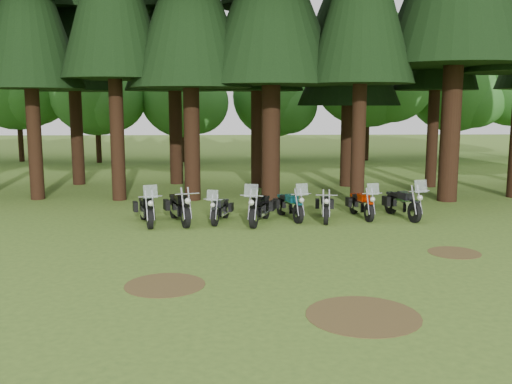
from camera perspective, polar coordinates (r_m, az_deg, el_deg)
ground at (r=14.89m, az=3.47°, el=-6.75°), size 120.00×120.00×0.00m
pine_back_4 at (r=28.38m, az=9.44°, el=17.33°), size 4.94×4.94×13.78m
decid_1 at (r=42.65m, az=-22.47°, el=10.63°), size 7.91×7.69×9.88m
decid_2 at (r=40.09m, az=-15.33°, el=9.88°), size 6.72×6.53×8.40m
decid_3 at (r=39.55m, az=-6.97°, el=9.51°), size 6.12×5.95×7.65m
decid_4 at (r=40.71m, az=2.15°, el=9.34°), size 5.93×5.76×7.41m
decid_5 at (r=41.21m, az=11.79°, el=11.75°), size 8.45×8.21×10.56m
decid_6 at (r=44.39m, az=19.71°, el=9.87°), size 7.06×6.86×8.82m
dirt_patch_0 at (r=13.01m, az=-9.09°, el=-9.15°), size 1.80×1.80×0.01m
dirt_patch_1 at (r=16.41m, az=19.22°, el=-5.75°), size 1.40×1.40×0.01m
dirt_patch_2 at (r=11.29m, az=10.66°, el=-12.03°), size 2.20×2.20×0.01m
motorcycle_0 at (r=19.39m, az=-10.93°, el=-1.74°), size 0.95×2.32×1.48m
motorcycle_1 at (r=19.40m, az=-7.68°, el=-1.61°), size 0.94×2.35×0.99m
motorcycle_2 at (r=19.41m, az=-3.59°, el=-1.81°), size 0.72×1.98×1.25m
motorcycle_3 at (r=19.15m, az=0.38°, el=-1.69°), size 0.96×2.35×1.49m
motorcycle_4 at (r=19.88m, az=3.38°, el=-1.41°), size 0.92×2.19×1.40m
motorcycle_5 at (r=19.86m, az=6.93°, el=-1.52°), size 0.41×2.17×0.88m
motorcycle_6 at (r=20.45m, az=10.50°, el=-1.28°), size 0.58×2.19×1.37m
motorcycle_7 at (r=20.70m, az=14.44°, el=-1.17°), size 0.84×2.38×1.50m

